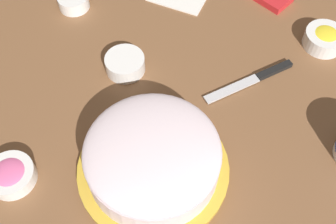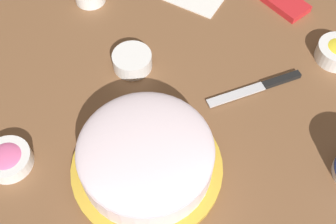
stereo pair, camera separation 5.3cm
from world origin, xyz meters
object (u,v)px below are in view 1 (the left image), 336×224
object	(u,v)px
frosted_cake	(153,159)
sprinkle_bowl_rainbow	(125,64)
sprinkle_bowl_yellow	(325,38)
spreading_knife	(257,78)
sprinkle_bowl_orange	(74,1)
sprinkle_bowl_pink	(11,175)

from	to	relation	value
frosted_cake	sprinkle_bowl_rainbow	world-z (taller)	frosted_cake
sprinkle_bowl_yellow	sprinkle_bowl_rainbow	size ratio (longest dim) A/B	1.06
frosted_cake	spreading_knife	size ratio (longest dim) A/B	1.30
sprinkle_bowl_rainbow	sprinkle_bowl_orange	world-z (taller)	sprinkle_bowl_rainbow
sprinkle_bowl_rainbow	sprinkle_bowl_orange	bearing A→B (deg)	1.85
sprinkle_bowl_orange	frosted_cake	bearing A→B (deg)	171.79
frosted_cake	sprinkle_bowl_orange	distance (m)	0.53
frosted_cake	sprinkle_bowl_pink	world-z (taller)	frosted_cake
sprinkle_bowl_yellow	sprinkle_bowl_orange	size ratio (longest dim) A/B	1.23
frosted_cake	spreading_knife	xyz separation A→B (m)	(0.07, -0.33, -0.04)
sprinkle_bowl_orange	sprinkle_bowl_yellow	bearing A→B (deg)	-134.89
sprinkle_bowl_orange	sprinkle_bowl_pink	bearing A→B (deg)	139.99
sprinkle_bowl_yellow	sprinkle_bowl_orange	xyz separation A→B (m)	(0.46, 0.46, -0.00)
frosted_cake	sprinkle_bowl_yellow	xyz separation A→B (m)	(0.06, -0.53, -0.03)
sprinkle_bowl_pink	sprinkle_bowl_orange	distance (m)	0.50
sprinkle_bowl_pink	sprinkle_bowl_orange	world-z (taller)	sprinkle_bowl_pink
sprinkle_bowl_rainbow	sprinkle_bowl_orange	xyz separation A→B (m)	(0.26, 0.01, -0.00)
sprinkle_bowl_pink	sprinkle_bowl_rainbow	xyz separation A→B (m)	(0.12, -0.33, 0.00)
spreading_knife	sprinkle_bowl_pink	size ratio (longest dim) A/B	2.45
frosted_cake	sprinkle_bowl_yellow	distance (m)	0.54
sprinkle_bowl_yellow	sprinkle_bowl_pink	bearing A→B (deg)	84.65
frosted_cake	sprinkle_bowl_yellow	world-z (taller)	frosted_cake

